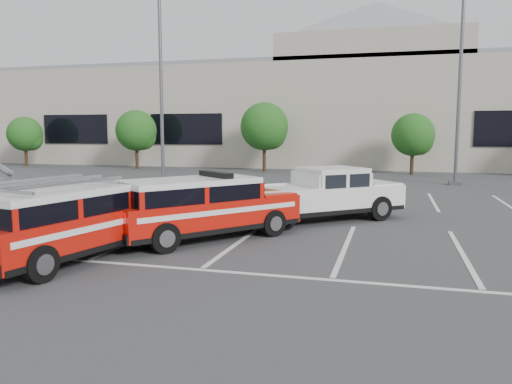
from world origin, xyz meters
The scene contains 12 objects.
ground centered at (0.00, 0.00, 0.00)m, with size 120.00×120.00×0.00m, color #38383B.
stall_markings centered at (0.00, 4.50, 0.01)m, with size 23.00×15.00×0.01m, color silver.
convention_building centered at (0.18, 31.86, 4.72)m, with size 60.00×16.99×13.20m.
tree_far_left centered at (-24.91, 22.05, 2.50)m, with size 2.77×2.77×3.99m.
tree_left centered at (-14.91, 22.05, 2.77)m, with size 3.07×3.07×4.42m.
tree_mid_left centered at (-4.91, 22.05, 3.04)m, with size 3.37×3.37×4.85m.
tree_mid_right centered at (5.09, 22.05, 2.50)m, with size 2.77×2.77×3.99m.
light_pole_left centered at (-8.00, 12.00, 5.19)m, with size 0.90×0.60×10.24m.
light_pole_mid centered at (7.00, 16.00, 5.19)m, with size 0.90×0.60×10.24m.
fire_chief_suv centered at (-1.05, -0.02, 0.72)m, with size 4.56×5.07×1.77m.
white_pickup centered at (1.56, 3.57, 0.67)m, with size 5.37×5.02×1.68m.
ladder_suv centered at (-3.11, -2.91, 0.73)m, with size 2.77×4.91×1.82m.
Camera 1 is at (3.75, -12.20, 2.85)m, focal length 35.00 mm.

